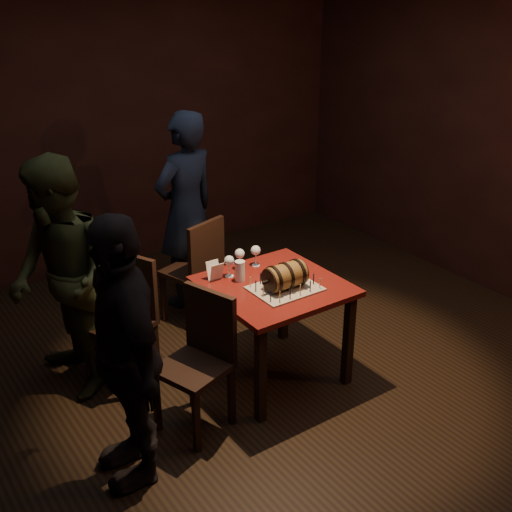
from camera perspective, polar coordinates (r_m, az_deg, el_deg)
name	(u,v)px	position (r m, az deg, el deg)	size (l,w,h in m)	color
room_shell	(272,193)	(4.25, 1.41, 5.61)	(5.04, 5.04, 2.80)	black
pub_table	(274,298)	(4.51, 1.59, -3.73)	(0.90, 0.90, 0.75)	#530F0D
cake_board	(285,289)	(4.39, 2.59, -2.91)	(0.45, 0.35, 0.01)	#A99C88
barrel_cake	(285,276)	(4.34, 2.60, -1.80)	(0.33, 0.19, 0.19)	brown
birthday_candles	(285,282)	(4.37, 2.60, -2.36)	(0.40, 0.30, 0.09)	#FFEB98
wine_glass_left	(229,262)	(4.52, -2.40, -0.50)	(0.07, 0.07, 0.16)	silver
wine_glass_mid	(240,255)	(4.63, -1.46, 0.13)	(0.07, 0.07, 0.16)	silver
wine_glass_right	(256,251)	(4.68, -0.03, 0.43)	(0.07, 0.07, 0.16)	silver
pint_of_ale	(240,272)	(4.47, -1.44, -1.39)	(0.07, 0.07, 0.15)	silver
menu_card	(215,271)	(4.50, -3.66, -1.36)	(0.10, 0.05, 0.13)	white
chair_back	(198,266)	(5.29, -5.19, -0.89)	(0.50, 0.50, 0.93)	black
chair_left_rear	(127,312)	(4.67, -11.44, -4.90)	(0.53, 0.53, 0.93)	black
chair_left_front	(201,353)	(4.13, -4.91, -8.59)	(0.51, 0.51, 0.93)	black
person_back	(186,211)	(5.53, -6.23, 4.01)	(0.63, 0.41, 1.72)	#192032
person_left_rear	(61,280)	(4.49, -16.91, -2.06)	(0.82, 0.64, 1.69)	#394120
person_left_front	(125,352)	(3.64, -11.59, -8.39)	(0.96, 0.40, 1.64)	black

